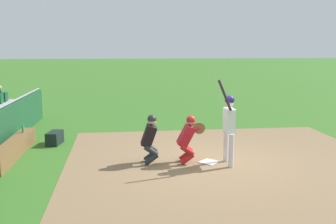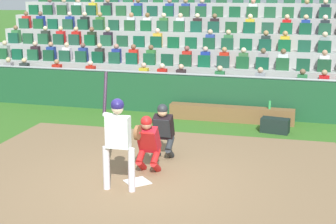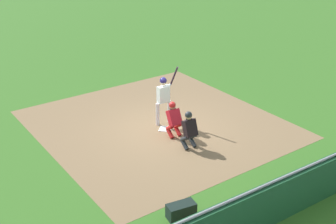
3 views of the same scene
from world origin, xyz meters
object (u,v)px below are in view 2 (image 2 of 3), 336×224
at_px(catcher_crouching, 147,141).
at_px(equipment_duffel_bag, 275,125).
at_px(batter_at_plate, 118,134).
at_px(home_plate_umpire, 163,129).
at_px(home_plate_marker, 137,182).
at_px(water_bottle_on_bench, 270,105).
at_px(dugout_bench, 231,114).

bearing_deg(catcher_crouching, equipment_duffel_bag, -122.05).
height_order(batter_at_plate, equipment_duffel_bag, batter_at_plate).
distance_m(batter_at_plate, home_plate_umpire, 2.06).
distance_m(home_plate_marker, batter_at_plate, 1.21).
relative_size(catcher_crouching, water_bottle_on_bench, 5.45).
distance_m(dugout_bench, equipment_duffel_bag, 1.59).
xyz_separation_m(dugout_bench, equipment_duffel_bag, (-1.32, 0.89, -0.02)).
relative_size(batter_at_plate, home_plate_umpire, 1.71).
height_order(dugout_bench, water_bottle_on_bench, water_bottle_on_bench).
bearing_deg(home_plate_umpire, equipment_duffel_bag, -129.36).
relative_size(batter_at_plate, catcher_crouching, 1.75).
xyz_separation_m(home_plate_marker, dugout_bench, (-1.11, -5.27, 0.20)).
distance_m(catcher_crouching, dugout_bench, 4.85).
distance_m(catcher_crouching, home_plate_umpire, 0.98).
xyz_separation_m(home_plate_marker, batter_at_plate, (0.22, 0.44, 1.11)).
height_order(batter_at_plate, catcher_crouching, batter_at_plate).
height_order(catcher_crouching, water_bottle_on_bench, catcher_crouching).
bearing_deg(home_plate_marker, catcher_crouching, -93.51).
bearing_deg(equipment_duffel_bag, dugout_bench, -25.21).
bearing_deg(batter_at_plate, home_plate_marker, -116.75).
xyz_separation_m(batter_at_plate, catcher_crouching, (-0.26, -1.01, -0.41)).
height_order(water_bottle_on_bench, equipment_duffel_bag, water_bottle_on_bench).
relative_size(catcher_crouching, home_plate_umpire, 0.98).
relative_size(catcher_crouching, dugout_bench, 0.35).
distance_m(home_plate_umpire, dugout_bench, 3.89).
bearing_deg(equipment_duffel_bag, catcher_crouching, 66.70).
bearing_deg(equipment_duffel_bag, home_plate_marker, 69.77).
distance_m(batter_at_plate, dugout_bench, 5.94).
bearing_deg(catcher_crouching, water_bottle_on_bench, -114.76).
distance_m(dugout_bench, water_bottle_on_bench, 1.15).
distance_m(home_plate_marker, home_plate_umpire, 1.69).
bearing_deg(equipment_duffel_bag, batter_at_plate, 69.97).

